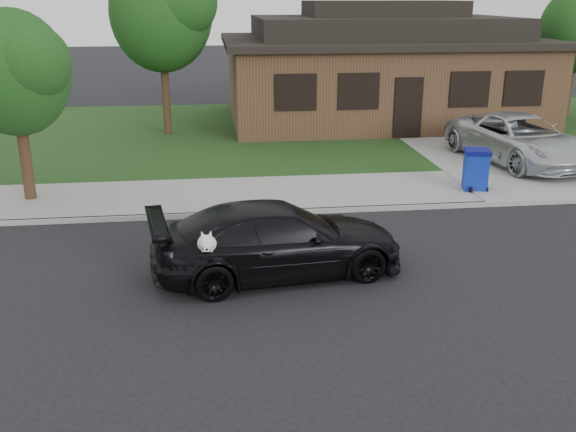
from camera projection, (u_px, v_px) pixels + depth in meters
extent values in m
plane|color=black|center=(372.00, 271.00, 12.17)|extent=(120.00, 120.00, 0.00)
cube|color=gray|center=(325.00, 192.00, 16.85)|extent=(60.00, 3.00, 0.12)
cube|color=gray|center=(336.00, 210.00, 15.44)|extent=(60.00, 0.12, 0.12)
cube|color=#193814|center=(288.00, 132.00, 24.36)|extent=(60.00, 13.00, 0.13)
cube|color=gray|center=(470.00, 144.00, 22.23)|extent=(4.50, 13.00, 0.14)
imported|color=black|center=(278.00, 240.00, 11.83)|extent=(4.90, 2.58, 1.36)
ellipsoid|color=white|center=(207.00, 243.00, 10.80)|extent=(0.34, 0.40, 0.30)
sphere|color=white|center=(207.00, 243.00, 10.55)|extent=(0.26, 0.26, 0.26)
cube|color=white|center=(207.00, 248.00, 10.45)|extent=(0.09, 0.12, 0.08)
sphere|color=black|center=(207.00, 250.00, 10.39)|extent=(0.04, 0.04, 0.04)
cone|color=white|center=(202.00, 234.00, 10.55)|extent=(0.11, 0.11, 0.14)
cone|color=white|center=(210.00, 234.00, 10.56)|extent=(0.11, 0.11, 0.14)
imported|color=silver|center=(519.00, 139.00, 19.34)|extent=(3.30, 5.50, 1.43)
cube|color=#0E269D|center=(476.00, 171.00, 16.75)|extent=(0.71, 0.71, 0.96)
cube|color=#080A5E|center=(477.00, 151.00, 16.58)|extent=(0.78, 0.78, 0.11)
cylinder|color=black|center=(471.00, 190.00, 16.58)|extent=(0.09, 0.16, 0.15)
cylinder|color=black|center=(486.00, 189.00, 16.63)|extent=(0.09, 0.16, 0.15)
cube|color=#422B1C|center=(379.00, 82.00, 26.19)|extent=(12.00, 8.00, 3.00)
cube|color=black|center=(381.00, 41.00, 25.66)|extent=(12.60, 8.60, 0.25)
cube|color=black|center=(382.00, 27.00, 25.49)|extent=(10.00, 6.50, 0.80)
cube|color=black|center=(383.00, 9.00, 25.26)|extent=(6.00, 3.50, 0.60)
cube|color=black|center=(408.00, 108.00, 22.53)|extent=(1.00, 0.06, 2.10)
cube|color=black|center=(296.00, 92.00, 21.88)|extent=(1.30, 0.05, 1.10)
cube|color=black|center=(359.00, 91.00, 22.13)|extent=(1.30, 0.05, 1.10)
cube|color=black|center=(470.00, 89.00, 22.59)|extent=(1.30, 0.05, 1.10)
cube|color=black|center=(523.00, 88.00, 22.82)|extent=(1.30, 0.05, 1.10)
cylinder|color=#332114|center=(166.00, 99.00, 23.42)|extent=(0.28, 0.28, 2.48)
ellipsoid|color=#143811|center=(161.00, 12.00, 22.43)|extent=(3.60, 3.60, 4.14)
sphere|color=#26591E|center=(181.00, 2.00, 21.89)|extent=(2.52, 2.52, 2.52)
cylinder|color=#332114|center=(568.00, 92.00, 26.79)|extent=(0.28, 0.28, 2.03)
cylinder|color=#332114|center=(26.00, 163.00, 15.86)|extent=(0.28, 0.28, 1.80)
ellipsoid|color=#143811|center=(14.00, 73.00, 15.15)|extent=(2.60, 2.60, 2.99)
sphere|color=#26591E|center=(31.00, 63.00, 14.76)|extent=(1.82, 1.82, 1.82)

